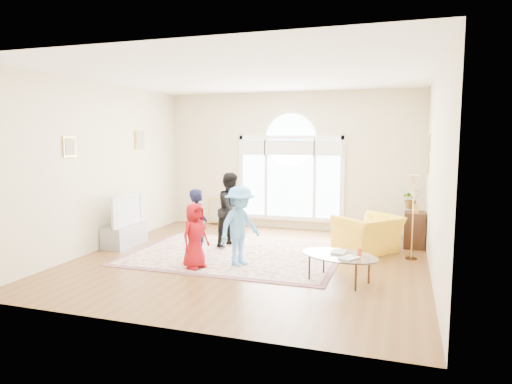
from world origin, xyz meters
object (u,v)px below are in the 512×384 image
(armchair, at_px, (368,234))
(area_rug, at_px, (235,254))
(tv_console, at_px, (125,235))
(television, at_px, (124,210))
(coffee_table, at_px, (339,256))

(armchair, bearing_deg, area_rug, -28.25)
(tv_console, relative_size, television, 0.94)
(tv_console, xyz_separation_m, armchair, (4.69, 0.94, 0.14))
(television, xyz_separation_m, coffee_table, (4.41, -1.02, -0.33))
(tv_console, height_order, coffee_table, coffee_table)
(tv_console, xyz_separation_m, coffee_table, (4.42, -1.02, 0.19))
(television, distance_m, armchair, 4.79)
(coffee_table, bearing_deg, area_rug, 173.83)
(armchair, bearing_deg, coffee_table, 31.52)
(television, distance_m, coffee_table, 4.54)
(area_rug, height_order, television, television)
(coffee_table, bearing_deg, armchair, 102.18)
(tv_console, bearing_deg, armchair, 11.30)
(tv_console, relative_size, coffee_table, 0.72)
(tv_console, bearing_deg, area_rug, -0.38)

